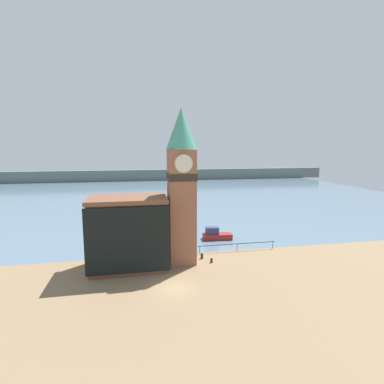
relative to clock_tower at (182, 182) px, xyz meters
The scene contains 9 objects.
ground_plane 12.98m from the clock_tower, 105.08° to the right, with size 160.00×160.00×0.00m, color #846B4C.
water 63.73m from the clock_tower, 91.81° to the left, with size 160.00×120.00×0.00m.
far_shoreline 103.15m from the clock_tower, 91.10° to the left, with size 180.00×3.00×5.00m.
pier_railing 13.05m from the clock_tower, 16.79° to the left, with size 11.72×0.08×1.09m.
clock_tower is the anchor object (origin of this frame).
pier_building 9.09m from the clock_tower, behind, with size 9.56×6.48×8.91m.
boat_near 14.81m from the clock_tower, 50.83° to the left, with size 4.94×2.32×2.02m.
mooring_bollard_near 10.90m from the clock_tower, 16.24° to the right, with size 0.35×0.35×0.63m.
mooring_bollard_far 10.49m from the clock_tower, 10.86° to the left, with size 0.38×0.38×0.78m.
Camera 1 is at (-3.93, -29.86, 14.73)m, focal length 28.00 mm.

